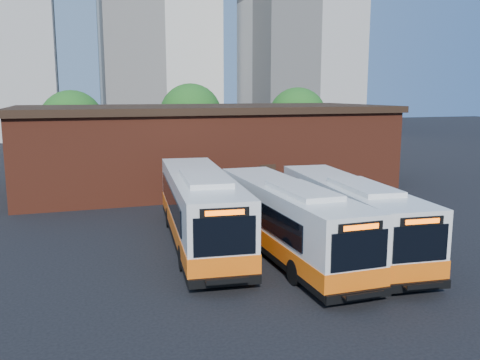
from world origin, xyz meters
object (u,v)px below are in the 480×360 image
object	(u,v)px
bus_mideast	(288,222)
bus_east	(348,217)
transit_worker	(404,255)
bus_midwest	(200,211)

from	to	relation	value
bus_mideast	bus_east	bearing A→B (deg)	-0.18
transit_worker	bus_east	bearing A→B (deg)	8.59
bus_midwest	bus_east	xyz separation A→B (m)	(6.50, -3.03, -0.12)
transit_worker	bus_midwest	bearing A→B (deg)	49.16
bus_east	transit_worker	bearing A→B (deg)	-82.17
bus_east	bus_midwest	bearing A→B (deg)	160.22
bus_east	bus_mideast	bearing A→B (deg)	-174.61
bus_midwest	transit_worker	bearing A→B (deg)	-41.06
bus_midwest	transit_worker	distance (m)	9.80
transit_worker	bus_mideast	bearing A→B (deg)	45.09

